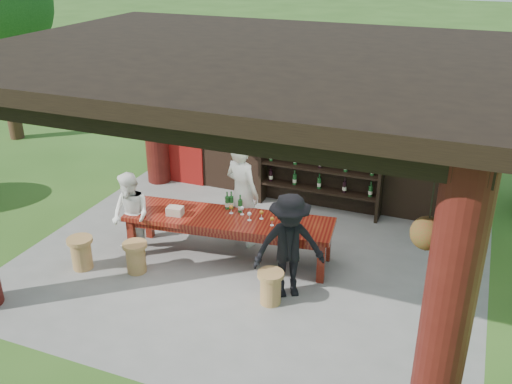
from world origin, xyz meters
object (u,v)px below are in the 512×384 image
at_px(tasting_table, 229,224).
at_px(stool_near_right, 271,287).
at_px(napkin_basket, 175,211).
at_px(host, 242,193).
at_px(guest_man, 289,246).
at_px(stool_near_left, 136,257).
at_px(guest_woman, 131,216).
at_px(stool_far_left, 81,252).
at_px(wine_shelf, 320,159).

xyz_separation_m(tasting_table, stool_near_right, (1.09, -0.95, -0.36)).
bearing_deg(napkin_basket, host, 43.90).
bearing_deg(guest_man, tasting_table, 122.29).
distance_m(stool_near_left, stool_near_right, 2.29).
bearing_deg(guest_woman, guest_man, 21.62).
height_order(stool_far_left, host, host).
xyz_separation_m(tasting_table, guest_man, (1.26, -0.64, 0.18)).
xyz_separation_m(stool_near_left, guest_man, (2.45, 0.31, 0.55)).
relative_size(stool_far_left, host, 0.29).
relative_size(tasting_table, host, 1.87).
relative_size(host, guest_woman, 1.27).
bearing_deg(host, tasting_table, 111.37).
relative_size(tasting_table, guest_woman, 2.38).
bearing_deg(stool_far_left, guest_man, 9.26).
distance_m(wine_shelf, tasting_table, 2.52).
height_order(stool_far_left, napkin_basket, napkin_basket).
bearing_deg(stool_near_left, guest_woman, 126.90).
distance_m(stool_far_left, napkin_basket, 1.63).
height_order(stool_far_left, guest_man, guest_man).
relative_size(guest_woman, guest_man, 0.90).
height_order(stool_near_left, host, host).
relative_size(wine_shelf, napkin_basket, 9.22).
relative_size(stool_near_right, guest_man, 0.31).
distance_m(wine_shelf, napkin_basket, 3.09).
bearing_deg(host, stool_far_left, 61.21).
height_order(host, napkin_basket, host).
bearing_deg(tasting_table, stool_near_right, -41.04).
height_order(tasting_table, guest_man, guest_man).
bearing_deg(guest_man, stool_near_left, 156.57).
bearing_deg(napkin_basket, stool_near_left, -115.80).
relative_size(stool_far_left, guest_man, 0.33).
height_order(tasting_table, stool_near_right, tasting_table).
distance_m(stool_near_right, napkin_basket, 2.14).
xyz_separation_m(wine_shelf, stool_near_right, (0.23, -3.27, -0.79)).
bearing_deg(stool_far_left, stool_near_left, 14.75).
xyz_separation_m(guest_woman, guest_man, (2.78, -0.13, 0.09)).
distance_m(host, guest_woman, 1.88).
bearing_deg(wine_shelf, napkin_basket, -123.77).
xyz_separation_m(stool_far_left, napkin_basket, (1.22, 0.94, 0.53)).
relative_size(guest_man, napkin_basket, 6.30).
bearing_deg(wine_shelf, tasting_table, -110.34).
bearing_deg(stool_far_left, wine_shelf, 50.09).
bearing_deg(guest_man, stool_far_left, 158.57).
bearing_deg(host, stool_near_right, 146.51).
bearing_deg(tasting_table, stool_far_left, -150.27).
xyz_separation_m(wine_shelf, host, (-0.87, -1.75, -0.12)).
height_order(guest_man, napkin_basket, guest_man).
bearing_deg(tasting_table, napkin_basket, -164.29).
bearing_deg(host, guest_man, 156.87).
relative_size(tasting_table, stool_near_left, 6.77).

